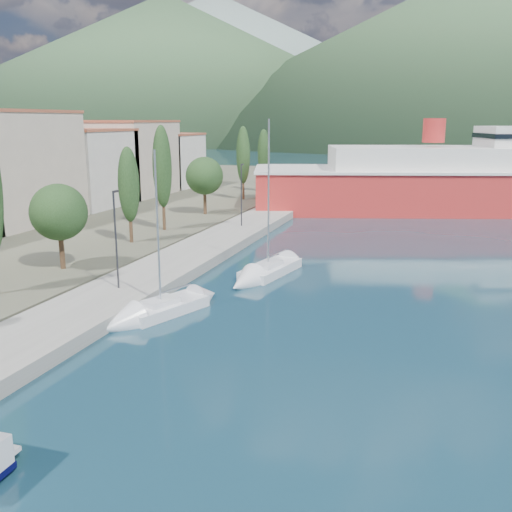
% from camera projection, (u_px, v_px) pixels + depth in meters
% --- Properties ---
extents(ground, '(1400.00, 1400.00, 0.00)m').
position_uv_depth(ground, '(401.00, 169.00, 130.91)').
color(ground, '#163747').
extents(quay, '(5.00, 88.00, 0.80)m').
position_uv_depth(quay, '(198.00, 252.00, 46.80)').
color(quay, gray).
rests_on(quay, ground).
extents(town_buildings, '(9.20, 69.20, 11.30)m').
position_uv_depth(town_buildings, '(46.00, 171.00, 62.71)').
color(town_buildings, beige).
rests_on(town_buildings, land_strip).
extents(tree_row, '(4.17, 65.17, 10.78)m').
position_uv_depth(tree_row, '(153.00, 179.00, 51.98)').
color(tree_row, '#47301E').
rests_on(tree_row, land_strip).
extents(lamp_posts, '(0.15, 45.60, 6.06)m').
position_uv_depth(lamp_posts, '(117.00, 236.00, 34.89)').
color(lamp_posts, '#2D2D33').
rests_on(lamp_posts, quay).
extents(sailboat_near, '(4.56, 7.44, 10.27)m').
position_uv_depth(sailboat_near, '(142.00, 316.00, 31.94)').
color(sailboat_near, silver).
rests_on(sailboat_near, ground).
extents(sailboat_mid, '(3.76, 8.56, 11.93)m').
position_uv_depth(sailboat_mid, '(257.00, 276.00, 40.07)').
color(sailboat_mid, silver).
rests_on(sailboat_mid, ground).
extents(ferry, '(60.58, 28.96, 11.81)m').
position_uv_depth(ferry, '(500.00, 182.00, 69.97)').
color(ferry, red).
rests_on(ferry, ground).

